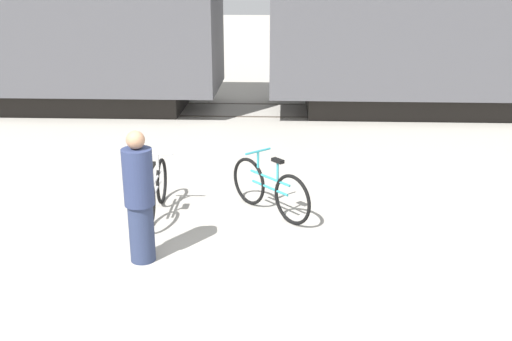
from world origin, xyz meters
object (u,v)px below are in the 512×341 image
Objects in this scene: bicycle_silver at (156,191)px; bicycle_teal at (270,189)px; person_in_navy at (139,198)px; freight_train at (244,0)px.

bicycle_teal reaches higher than bicycle_silver.
freight_train is at bearing 179.40° from person_in_navy.
person_in_navy reaches higher than bicycle_silver.
bicycle_silver is 1.65m from bicycle_teal.
bicycle_silver is at bearing -175.76° from bicycle_teal.
bicycle_silver is 1.00× the size of person_in_navy.
freight_train is at bearing 96.65° from bicycle_teal.
bicycle_teal is (1.65, 0.12, 0.02)m from bicycle_silver.
person_in_navy is (-0.75, -8.17, -1.85)m from freight_train.
freight_train is 7.06m from bicycle_teal.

